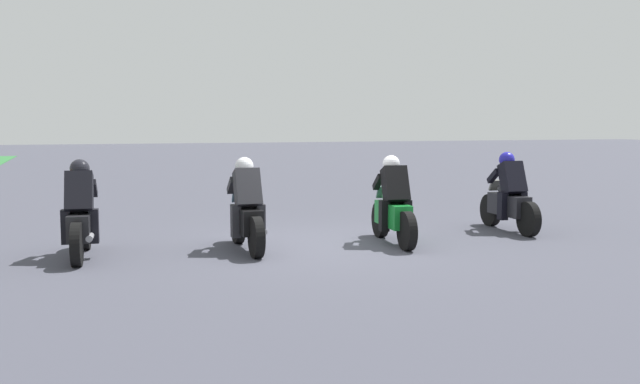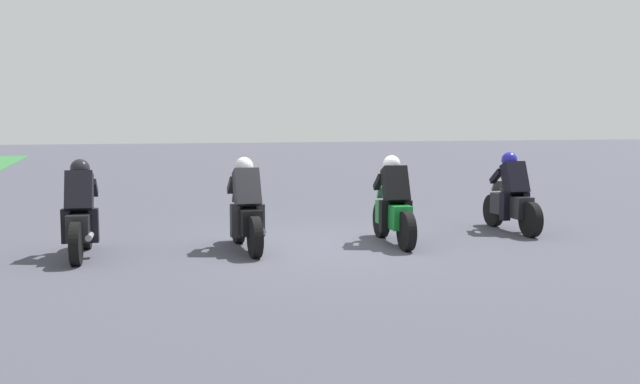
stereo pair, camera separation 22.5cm
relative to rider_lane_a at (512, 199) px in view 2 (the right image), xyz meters
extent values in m
plane|color=#444450|center=(-0.32, 3.87, -0.62)|extent=(120.00, 120.00, 0.00)
cylinder|color=black|center=(0.70, -0.04, -0.30)|extent=(0.65, 0.18, 0.64)
cylinder|color=black|center=(-0.69, 0.05, -0.30)|extent=(0.65, 0.18, 0.64)
cube|color=black|center=(0.00, 0.00, -0.12)|extent=(1.12, 0.39, 0.40)
ellipsoid|color=black|center=(0.10, -0.01, 0.18)|extent=(0.50, 0.33, 0.24)
cube|color=red|center=(-0.51, 0.03, -0.10)|extent=(0.07, 0.16, 0.08)
cylinder|color=#A5A5AD|center=(-0.36, -0.14, -0.25)|extent=(0.43, 0.13, 0.10)
cube|color=black|center=(-0.10, 0.01, 0.40)|extent=(0.51, 0.43, 0.66)
sphere|color=#2320AE|center=(0.12, -0.01, 0.74)|extent=(0.32, 0.32, 0.30)
cube|color=slate|center=(0.50, -0.03, 0.22)|extent=(0.17, 0.27, 0.23)
cube|color=black|center=(-0.10, 0.21, -0.12)|extent=(0.19, 0.15, 0.52)
cube|color=black|center=(-0.13, -0.19, -0.12)|extent=(0.19, 0.15, 0.52)
cube|color=black|center=(0.29, 0.16, 0.42)|extent=(0.39, 0.12, 0.31)
cube|color=black|center=(0.27, -0.20, 0.42)|extent=(0.39, 0.12, 0.31)
cylinder|color=black|center=(0.14, 2.61, -0.30)|extent=(0.65, 0.20, 0.64)
cylinder|color=black|center=(-1.25, 2.75, -0.30)|extent=(0.65, 0.20, 0.64)
cube|color=#167F2D|center=(-0.55, 2.68, -0.12)|extent=(1.13, 0.43, 0.40)
ellipsoid|color=#167F2D|center=(-0.45, 2.67, 0.18)|extent=(0.51, 0.35, 0.24)
cube|color=red|center=(-1.06, 2.73, -0.10)|extent=(0.08, 0.17, 0.08)
cylinder|color=#A5A5AD|center=(-0.92, 2.56, -0.25)|extent=(0.43, 0.14, 0.10)
cube|color=black|center=(-0.65, 2.69, 0.40)|extent=(0.52, 0.45, 0.66)
sphere|color=silver|center=(-0.43, 2.67, 0.74)|extent=(0.33, 0.33, 0.30)
cube|color=#4B6F65|center=(-0.06, 2.63, 0.22)|extent=(0.18, 0.27, 0.23)
cube|color=black|center=(-0.65, 2.89, -0.12)|extent=(0.19, 0.16, 0.52)
cube|color=black|center=(-0.69, 2.49, -0.12)|extent=(0.19, 0.16, 0.52)
cube|color=black|center=(-0.26, 2.83, 0.42)|extent=(0.39, 0.14, 0.31)
cube|color=black|center=(-0.29, 2.47, 0.42)|extent=(0.39, 0.14, 0.31)
cylinder|color=black|center=(0.32, 5.19, -0.30)|extent=(0.64, 0.15, 0.64)
cylinder|color=black|center=(-1.08, 5.21, -0.30)|extent=(0.64, 0.15, 0.64)
cube|color=black|center=(-0.38, 5.20, -0.12)|extent=(1.10, 0.33, 0.40)
ellipsoid|color=black|center=(-0.28, 5.20, 0.18)|extent=(0.48, 0.30, 0.24)
cube|color=red|center=(-0.89, 5.21, -0.10)|extent=(0.06, 0.16, 0.08)
cylinder|color=#A5A5AD|center=(-0.73, 5.04, -0.25)|extent=(0.42, 0.10, 0.10)
cube|color=#26262B|center=(-0.48, 5.20, 0.40)|extent=(0.49, 0.40, 0.66)
sphere|color=silver|center=(-0.26, 5.20, 0.74)|extent=(0.30, 0.30, 0.30)
cube|color=slate|center=(0.12, 5.20, 0.22)|extent=(0.16, 0.26, 0.23)
cube|color=#26262B|center=(-0.49, 5.40, -0.12)|extent=(0.18, 0.14, 0.52)
cube|color=#26262B|center=(-0.50, 5.00, -0.12)|extent=(0.18, 0.14, 0.52)
cube|color=#26262B|center=(-0.09, 5.38, 0.42)|extent=(0.39, 0.10, 0.31)
cube|color=#26262B|center=(-0.10, 5.02, 0.42)|extent=(0.39, 0.10, 0.31)
cylinder|color=black|center=(0.53, 7.68, -0.30)|extent=(0.65, 0.20, 0.64)
cylinder|color=black|center=(-0.87, 7.81, -0.30)|extent=(0.65, 0.20, 0.64)
cube|color=black|center=(-0.17, 7.74, -0.12)|extent=(1.12, 0.42, 0.40)
ellipsoid|color=black|center=(-0.07, 7.73, 0.18)|extent=(0.51, 0.34, 0.24)
cube|color=red|center=(-0.68, 7.79, -0.10)|extent=(0.07, 0.16, 0.08)
cylinder|color=#A5A5AD|center=(-0.53, 7.61, -0.25)|extent=(0.43, 0.14, 0.10)
cube|color=black|center=(-0.27, 7.75, 0.40)|extent=(0.52, 0.44, 0.66)
sphere|color=black|center=(-0.05, 7.73, 0.74)|extent=(0.33, 0.33, 0.30)
cube|color=#65614E|center=(0.33, 7.70, 0.22)|extent=(0.18, 0.27, 0.23)
cube|color=black|center=(-0.27, 7.95, -0.12)|extent=(0.19, 0.16, 0.52)
cube|color=black|center=(-0.31, 7.55, -0.12)|extent=(0.19, 0.16, 0.52)
cube|color=black|center=(0.13, 7.90, 0.42)|extent=(0.39, 0.13, 0.31)
cube|color=black|center=(0.09, 7.54, 0.42)|extent=(0.39, 0.13, 0.31)
camera|label=1|loc=(-11.44, 7.71, 1.44)|focal=39.50mm
camera|label=2|loc=(-11.51, 7.50, 1.44)|focal=39.50mm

